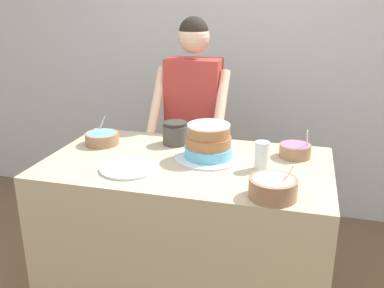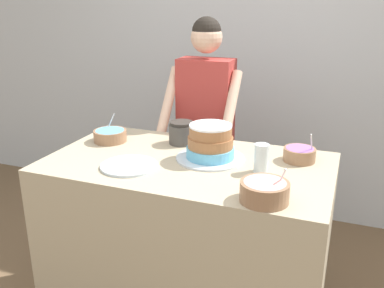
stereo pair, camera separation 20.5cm
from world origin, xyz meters
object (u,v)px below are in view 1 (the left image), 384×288
object	(u,v)px
person_baker	(193,116)
frosting_bowl_blue	(102,138)
drinking_glass	(262,156)
cake	(209,143)
frosting_bowl_pink	(273,187)
frosting_bowl_purple	(295,150)
stoneware_jar	(175,133)
ceramic_plate	(129,168)

from	to	relation	value
person_baker	frosting_bowl_blue	size ratio (longest dim) A/B	8.72
drinking_glass	cake	bearing A→B (deg)	164.82
person_baker	drinking_glass	distance (m)	0.85
cake	frosting_bowl_pink	size ratio (longest dim) A/B	1.75
frosting_bowl_blue	person_baker	bearing A→B (deg)	54.63
frosting_bowl_pink	frosting_bowl_purple	distance (m)	0.51
cake	person_baker	bearing A→B (deg)	111.69
drinking_glass	stoneware_jar	world-z (taller)	drinking_glass
frosting_bowl_pink	drinking_glass	distance (m)	0.31
frosting_bowl_pink	ceramic_plate	xyz separation A→B (m)	(-0.68, 0.13, -0.04)
frosting_bowl_blue	drinking_glass	world-z (taller)	frosting_bowl_blue
cake	frosting_bowl_purple	world-z (taller)	cake
frosting_bowl_pink	frosting_bowl_purple	world-z (taller)	frosting_bowl_purple
drinking_glass	stoneware_jar	bearing A→B (deg)	153.73
cake	frosting_bowl_blue	size ratio (longest dim) A/B	1.87
ceramic_plate	stoneware_jar	size ratio (longest dim) A/B	1.97
drinking_glass	ceramic_plate	xyz separation A→B (m)	(-0.61, -0.17, -0.06)
frosting_bowl_pink	person_baker	bearing A→B (deg)	121.42
drinking_glass	ceramic_plate	size ratio (longest dim) A/B	0.49
frosting_bowl_blue	drinking_glass	distance (m)	0.91
cake	frosting_bowl_blue	bearing A→B (deg)	174.24
frosting_bowl_blue	ceramic_plate	distance (m)	0.42
cake	frosting_bowl_blue	xyz separation A→B (m)	(-0.62, 0.06, -0.04)
drinking_glass	ceramic_plate	distance (m)	0.63
frosting_bowl_blue	cake	bearing A→B (deg)	-5.76
frosting_bowl_blue	frosting_bowl_purple	bearing A→B (deg)	3.96
person_baker	frosting_bowl_blue	bearing A→B (deg)	-125.37
cake	stoneware_jar	size ratio (longest dim) A/B	2.46
frosting_bowl_pink	drinking_glass	size ratio (longest dim) A/B	1.45
frosting_bowl_pink	drinking_glass	xyz separation A→B (m)	(-0.08, 0.29, 0.02)
frosting_bowl_blue	stoneware_jar	world-z (taller)	frosting_bowl_blue
frosting_bowl_purple	ceramic_plate	world-z (taller)	frosting_bowl_purple
frosting_bowl_purple	ceramic_plate	size ratio (longest dim) A/B	0.58
frosting_bowl_pink	frosting_bowl_blue	world-z (taller)	same
frosting_bowl_purple	stoneware_jar	distance (m)	0.65
cake	stoneware_jar	world-z (taller)	cake
person_baker	stoneware_jar	distance (m)	0.43
drinking_glass	ceramic_plate	world-z (taller)	drinking_glass
drinking_glass	ceramic_plate	bearing A→B (deg)	-164.59
drinking_glass	person_baker	bearing A→B (deg)	127.29
ceramic_plate	stoneware_jar	bearing A→B (deg)	76.01
frosting_bowl_purple	drinking_glass	xyz separation A→B (m)	(-0.15, -0.21, 0.03)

